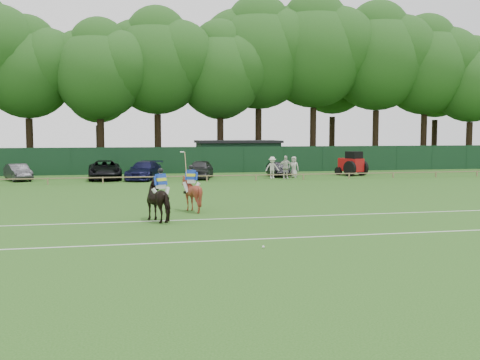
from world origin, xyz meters
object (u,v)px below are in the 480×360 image
object	(u,v)px
hatch_grey	(200,169)
utility_shed	(238,155)
horse_dark	(161,201)
spectator_left	(272,168)
spectator_right	(294,167)
spectator_mid	(285,167)
tractor	(352,164)
sedan_grey	(18,172)
sedan_navy	(144,171)
suv_black	(105,170)
polo_ball	(263,247)
estate_black	(278,169)
horse_chestnut	(191,194)

from	to	relation	value
hatch_grey	utility_shed	world-z (taller)	utility_shed
horse_dark	spectator_left	size ratio (longest dim) A/B	1.18
hatch_grey	spectator_right	distance (m)	7.99
spectator_mid	tractor	bearing A→B (deg)	22.92
horse_dark	sedan_grey	bearing A→B (deg)	-93.44
sedan_navy	hatch_grey	bearing A→B (deg)	21.46
utility_shed	spectator_mid	bearing A→B (deg)	-80.56
hatch_grey	tractor	bearing A→B (deg)	17.76
sedan_grey	spectator_left	distance (m)	20.73
horse_dark	sedan_grey	size ratio (longest dim) A/B	0.53
suv_black	polo_ball	distance (m)	29.84
estate_black	utility_shed	size ratio (longest dim) A/B	0.45
spectator_mid	polo_ball	xyz separation A→B (m)	(-8.74, -26.71, -0.93)
spectator_mid	spectator_right	bearing A→B (deg)	49.53
polo_ball	tractor	xyz separation A→B (m)	(15.63, 28.94, 0.98)
hatch_grey	estate_black	xyz separation A→B (m)	(6.98, 0.76, -0.16)
hatch_grey	spectator_left	size ratio (longest dim) A/B	2.50
suv_black	hatch_grey	distance (m)	7.87
hatch_grey	spectator_left	xyz separation A→B (m)	(5.94, -1.20, 0.14)
sedan_grey	tractor	xyz separation A→B (m)	(28.46, -0.70, 0.35)
horse_chestnut	estate_black	xyz separation A→B (m)	(10.10, 19.96, -0.26)
suv_black	spectator_left	world-z (taller)	spectator_left
horse_dark	sedan_navy	distance (m)	21.77
estate_black	polo_ball	distance (m)	30.59
spectator_mid	horse_chestnut	bearing A→B (deg)	-114.94
spectator_right	spectator_left	bearing A→B (deg)	-139.53
spectator_right	hatch_grey	bearing A→B (deg)	-156.66
sedan_navy	polo_ball	world-z (taller)	sedan_navy
sedan_navy	spectator_mid	bearing A→B (deg)	11.05
horse_chestnut	spectator_right	distance (m)	21.48
sedan_grey	hatch_grey	world-z (taller)	hatch_grey
spectator_left	spectator_right	distance (m)	2.05
spectator_left	tractor	bearing A→B (deg)	11.76
horse_chestnut	hatch_grey	size ratio (longest dim) A/B	0.39
horse_chestnut	spectator_mid	xyz separation A→B (m)	(10.03, 17.39, 0.09)
horse_dark	horse_chestnut	size ratio (longest dim) A/B	1.22
suv_black	estate_black	bearing A→B (deg)	-2.35
estate_black	spectator_mid	bearing A→B (deg)	-89.91
sedan_grey	hatch_grey	distance (m)	14.70
horse_chestnut	polo_ball	xyz separation A→B (m)	(1.29, -9.33, -0.84)
spectator_left	tractor	world-z (taller)	tractor
horse_chestnut	spectator_left	size ratio (longest dim) A/B	0.96
spectator_left	polo_ball	xyz separation A→B (m)	(-7.77, -27.33, -0.87)
polo_ball	spectator_left	bearing A→B (deg)	74.13
sedan_navy	tractor	bearing A→B (deg)	20.88
spectator_left	horse_chestnut	bearing A→B (deg)	-116.52
estate_black	spectator_right	size ratio (longest dim) A/B	2.07
hatch_grey	spectator_left	distance (m)	6.06
horse_chestnut	spectator_mid	world-z (taller)	spectator_mid
estate_black	tractor	bearing A→B (deg)	-1.28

